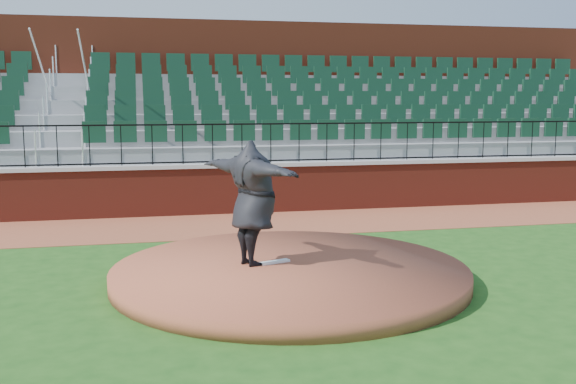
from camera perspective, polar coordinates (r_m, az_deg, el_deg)
The scene contains 10 objects.
ground at distance 10.76m, azimuth 1.74°, elevation -7.97°, with size 90.00×90.00×0.00m, color #1E4B15.
warning_track at distance 15.91m, azimuth -3.03°, elevation -2.70°, with size 34.00×3.20×0.01m, color brown.
field_wall at distance 17.37m, azimuth -3.90°, elevation 0.19°, with size 34.00×0.35×1.20m, color maroon.
wall_cap at distance 17.30m, azimuth -3.93°, elevation 2.32°, with size 34.00×0.45×0.10m, color #B7B7B7.
wall_railing at distance 17.25m, azimuth -3.94°, elevation 4.14°, with size 34.00×0.05×1.00m, color black, non-canonical shape.
seating_stands at distance 19.92m, azimuth -5.12°, elevation 6.08°, with size 34.00×5.10×4.60m, color gray, non-canonical shape.
concourse_wall at distance 22.69m, azimuth -6.05°, elevation 7.44°, with size 34.00×0.50×5.50m, color maroon.
pitchers_mound at distance 10.98m, azimuth 0.17°, elevation -6.96°, with size 5.78×5.78×0.25m, color brown.
pitching_rubber at distance 11.14m, azimuth -1.14°, elevation -5.98°, with size 0.53×0.13×0.04m, color white.
pitcher at distance 10.86m, azimuth -3.01°, elevation -0.95°, with size 2.51×0.68×2.05m, color black.
Camera 1 is at (-2.54, -10.03, 2.96)m, focal length 41.71 mm.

